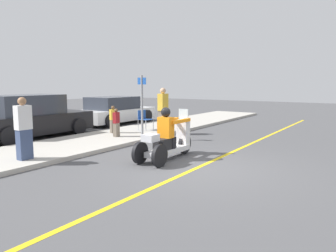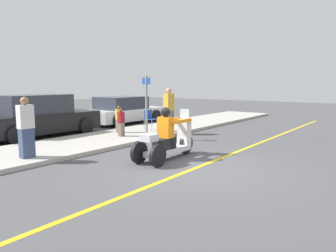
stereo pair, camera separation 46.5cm
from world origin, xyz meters
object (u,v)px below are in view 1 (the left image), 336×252
Objects in this scene: parked_car_lot_left at (115,111)px; folding_chair_curbside at (144,118)px; parked_car_lot_center at (30,118)px; motorcycle_trike at (168,141)px; spectator_mid_group at (113,120)px; spectator_end_of_line at (24,130)px; spectator_far_back at (163,111)px; spectator_with_child at (116,123)px; street_sign at (142,104)px.

folding_chair_curbside is at bearing -117.88° from parked_car_lot_left.
parked_car_lot_left is (4.97, 0.29, -0.10)m from parked_car_lot_center.
parked_car_lot_center reaches higher than motorcycle_trike.
motorcycle_trike is 4.47m from spectator_mid_group.
spectator_mid_group is at bearing 14.86° from spectator_end_of_line.
parked_car_lot_center is (-2.03, 2.34, 0.13)m from spectator_mid_group.
motorcycle_trike is 4.81m from folding_chair_curbside.
spectator_with_child is at bearing 160.45° from spectator_far_back.
street_sign is at bearing -126.85° from parked_car_lot_left.
spectator_far_back is at bearing -48.00° from parked_car_lot_center.
spectator_far_back is at bearing -84.83° from folding_chair_curbside.
parked_car_lot_center is at bearing 130.87° from spectator_mid_group.
motorcycle_trike is 0.53× the size of parked_car_lot_left.
spectator_end_of_line is 5.89m from folding_chair_curbside.
motorcycle_trike is at bearing -47.95° from spectator_end_of_line.
spectator_end_of_line reaches higher than parked_car_lot_left.
motorcycle_trike is 1.04× the size of street_sign.
spectator_mid_group is at bearing 49.69° from spectator_with_child.
spectator_end_of_line is (-2.47, 2.73, 0.38)m from motorcycle_trike.
spectator_end_of_line is at bearing 178.01° from spectator_far_back.
motorcycle_trike is 2.80× the size of folding_chair_curbside.
parked_car_lot_center is (-1.42, 3.06, 0.14)m from spectator_with_child.
street_sign is at bearing -98.24° from spectator_mid_group.
spectator_far_back is 0.38× the size of parked_car_lot_center.
spectator_with_child is at bearing -136.69° from parked_car_lot_left.
folding_chair_curbside is 0.18× the size of parked_car_lot_center.
spectator_end_of_line is 4.37m from street_sign.
parked_car_lot_center is at bearing 54.44° from spectator_end_of_line.
spectator_mid_group is at bearing 61.99° from motorcycle_trike.
spectator_mid_group is 0.61× the size of spectator_far_back.
parked_car_lot_center is at bearing -176.63° from parked_car_lot_left.
motorcycle_trike reaches higher than spectator_mid_group.
spectator_far_back reaches higher than spectator_mid_group.
spectator_mid_group is 1.38m from folding_chair_curbside.
parked_car_lot_left is at bearing 53.15° from street_sign.
parked_car_lot_left reaches higher than spectator_with_child.
spectator_with_child is 0.58× the size of spectator_far_back.
folding_chair_curbside is 0.19× the size of parked_car_lot_left.
spectator_with_child is 4.00m from spectator_end_of_line.
spectator_mid_group is 1.29× the size of folding_chair_curbside.
street_sign is at bearing 51.39° from motorcycle_trike.
street_sign reaches higher than parked_car_lot_center.
spectator_end_of_line is at bearing -165.14° from spectator_mid_group.
spectator_mid_group is at bearing -138.21° from parked_car_lot_left.
spectator_with_child is 3.38m from parked_car_lot_center.
parked_car_lot_left is 5.35m from street_sign.
motorcycle_trike is 2.17× the size of spectator_mid_group.
street_sign is (-3.18, -4.24, 0.66)m from parked_car_lot_left.
spectator_end_of_line reaches higher than spectator_with_child.
spectator_with_child is at bearing -65.16° from parked_car_lot_center.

